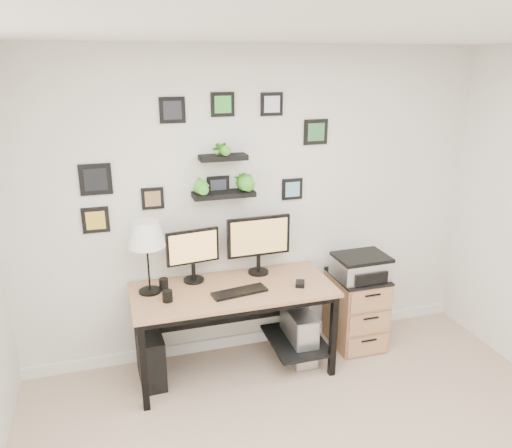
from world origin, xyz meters
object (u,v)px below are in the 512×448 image
object	(u,v)px
monitor_right	(259,240)
printer	(361,267)
monitor_left	(193,252)
table_lamp	(146,236)
desk	(237,300)
pc_tower_black	(151,357)
file_cabinet	(356,309)
mug	(167,296)
pc_tower_grey	(299,334)

from	to	relation	value
monitor_right	printer	bearing A→B (deg)	-10.88
monitor_left	monitor_right	bearing A→B (deg)	0.10
monitor_left	table_lamp	bearing A→B (deg)	-164.86
desk	printer	bearing A→B (deg)	0.72
pc_tower_black	file_cabinet	xyz separation A→B (m)	(1.84, 0.04, 0.12)
monitor_left	printer	distance (m)	1.46
monitor_right	table_lamp	bearing A→B (deg)	-173.82
printer	monitor_right	bearing A→B (deg)	169.12
monitor_right	printer	distance (m)	0.94
printer	table_lamp	bearing A→B (deg)	177.79
monitor_right	pc_tower_black	xyz separation A→B (m)	(-0.96, -0.16, -0.84)
desk	table_lamp	world-z (taller)	table_lamp
mug	printer	distance (m)	1.69
table_lamp	pc_tower_black	size ratio (longest dim) A/B	1.35
desk	pc_tower_grey	size ratio (longest dim) A/B	3.52
monitor_left	pc_tower_grey	bearing A→B (deg)	-13.28
monitor_right	pc_tower_grey	bearing A→B (deg)	-33.88
table_lamp	mug	bearing A→B (deg)	-60.83
desk	pc_tower_grey	world-z (taller)	desk
mug	pc_tower_grey	size ratio (longest dim) A/B	0.19
table_lamp	pc_tower_grey	size ratio (longest dim) A/B	1.27
pc_tower_grey	file_cabinet	xyz separation A→B (m)	(0.58, 0.08, 0.11)
desk	pc_tower_grey	xyz separation A→B (m)	(0.55, -0.02, -0.40)
monitor_right	table_lamp	distance (m)	0.94
printer	mug	bearing A→B (deg)	-175.56
file_cabinet	mug	bearing A→B (deg)	-174.09
desk	table_lamp	xyz separation A→B (m)	(-0.67, 0.08, 0.59)
desk	printer	size ratio (longest dim) A/B	3.53
monitor_right	mug	size ratio (longest dim) A/B	6.15
desk	pc_tower_black	bearing A→B (deg)	178.47
desk	pc_tower_grey	distance (m)	0.68
monitor_right	file_cabinet	size ratio (longest dim) A/B	0.81
pc_tower_black	file_cabinet	bearing A→B (deg)	-1.42
mug	printer	size ratio (longest dim) A/B	0.19
monitor_left	printer	world-z (taller)	monitor_left
pc_tower_grey	desk	bearing A→B (deg)	177.89
monitor_left	pc_tower_black	xyz separation A→B (m)	(-0.40, -0.16, -0.80)
pc_tower_grey	printer	world-z (taller)	printer
pc_tower_black	printer	distance (m)	1.92
monitor_right	file_cabinet	world-z (taller)	monitor_right
mug	file_cabinet	bearing A→B (deg)	5.91
desk	table_lamp	bearing A→B (deg)	172.92
monitor_left	mug	world-z (taller)	monitor_left
table_lamp	monitor_right	bearing A→B (deg)	6.18
table_lamp	pc_tower_grey	distance (m)	1.58
pc_tower_grey	file_cabinet	distance (m)	0.59
table_lamp	pc_tower_black	bearing A→B (deg)	-120.96
file_cabinet	desk	bearing A→B (deg)	-177.04
monitor_right	printer	xyz separation A→B (m)	(0.88, -0.17, -0.28)
file_cabinet	pc_tower_black	bearing A→B (deg)	-178.78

